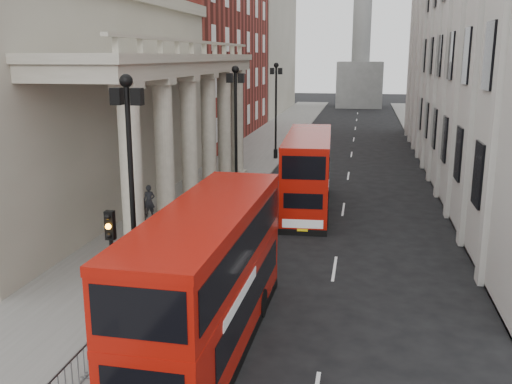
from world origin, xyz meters
name	(u,v)px	position (x,y,z in m)	size (l,w,h in m)	color
ground	(105,379)	(0.00, 0.00, 0.00)	(260.00, 260.00, 0.00)	black
sidewalk_west	(234,171)	(-3.00, 30.00, 0.06)	(6.00, 140.00, 0.12)	slate
sidewalk_east	(450,179)	(13.50, 30.00, 0.06)	(3.00, 140.00, 0.12)	slate
kerb	(271,172)	(-0.05, 30.00, 0.07)	(0.20, 140.00, 0.14)	slate
portico_building	(67,107)	(-10.50, 18.00, 6.00)	(9.00, 28.00, 12.00)	gray
brick_building	(203,37)	(-10.50, 48.00, 11.00)	(9.00, 32.00, 22.00)	maroon
west_building_far	(257,50)	(-10.50, 80.00, 10.00)	(9.00, 30.00, 20.00)	gray
east_building	(496,6)	(16.00, 32.00, 12.50)	(8.00, 55.00, 25.00)	beige
monument_column	(362,15)	(6.00, 92.00, 15.98)	(8.00, 8.00, 54.20)	#60605E
lamp_post_south	(131,181)	(-0.60, 4.00, 4.91)	(1.05, 0.44, 8.32)	black
lamp_post_mid	(236,125)	(-0.60, 20.00, 4.91)	(1.05, 0.44, 8.32)	black
lamp_post_north	(276,104)	(-0.60, 36.00, 4.91)	(1.05, 0.44, 8.32)	black
traffic_light	(111,252)	(-0.50, 1.98, 3.11)	(0.28, 0.33, 4.30)	black
crowd_barriers	(124,322)	(-0.35, 2.23, 0.67)	(0.50, 18.75, 1.10)	gray
bus_near	(209,276)	(2.48, 2.37, 2.40)	(2.77, 10.66, 4.58)	#A31007
bus_far	(308,171)	(3.85, 19.53, 2.37)	(3.09, 10.62, 4.53)	#960F06
pedestrian_a	(149,201)	(-4.67, 15.78, 1.04)	(0.67, 0.44, 1.85)	black
pedestrian_b	(142,215)	(-4.16, 13.45, 0.94)	(0.79, 0.62, 1.63)	black
pedestrian_c	(218,187)	(-1.79, 20.00, 1.02)	(0.88, 0.57, 1.80)	black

